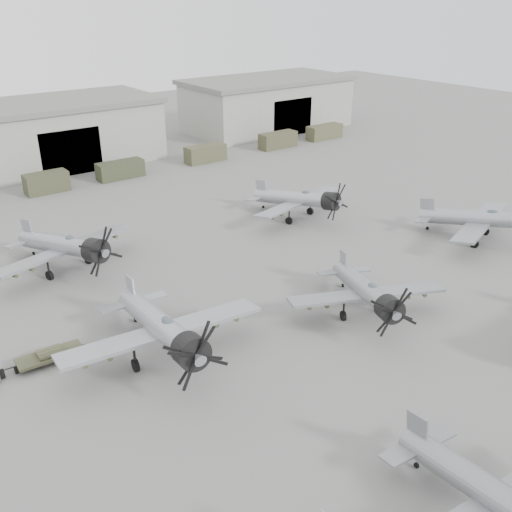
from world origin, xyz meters
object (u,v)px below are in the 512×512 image
Objects in this scene: tug_trailer at (8,368)px; aircraft_far_1 at (301,199)px; aircraft_mid_3 at (485,219)px; aircraft_near_1 at (510,506)px; aircraft_mid_1 at (164,329)px; aircraft_far_0 at (67,246)px; aircraft_mid_2 at (369,293)px.

aircraft_far_1 is at bearing 18.92° from tug_trailer.
tug_trailer is (-43.09, 5.62, -1.75)m from aircraft_mid_3.
aircraft_near_1 is 35.38m from aircraft_mid_3.
aircraft_mid_1 reaches higher than aircraft_near_1.
aircraft_mid_1 is 10.13m from tug_trailer.
aircraft_mid_2 is at bearing -70.22° from aircraft_far_0.
aircraft_near_1 is 0.88× the size of aircraft_mid_1.
aircraft_mid_1 is 1.10× the size of aircraft_mid_3.
aircraft_mid_1 is 16.82m from aircraft_far_0.
aircraft_far_1 is at bearing -21.70° from aircraft_far_0.
aircraft_mid_2 is (9.43, 16.89, -0.03)m from aircraft_near_1.
aircraft_far_1 is at bearing 36.29° from aircraft_mid_1.
aircraft_mid_3 is (34.35, -0.88, -0.20)m from aircraft_mid_1.
tug_trailer is at bearing 154.14° from aircraft_mid_3.
aircraft_far_0 is 1.06× the size of aircraft_far_1.
aircraft_far_1 is 1.69× the size of tug_trailer.
aircraft_near_1 is 1.05× the size of aircraft_mid_2.
aircraft_far_1 reaches higher than aircraft_near_1.
aircraft_mid_1 reaches higher than tug_trailer.
aircraft_far_0 reaches higher than tug_trailer.
aircraft_mid_1 is (-5.24, 20.99, 0.31)m from aircraft_near_1.
aircraft_near_1 is 39.94m from aircraft_far_1.
aircraft_mid_2 is 0.92× the size of aircraft_far_1.
aircraft_far_0 is (-14.84, 20.92, 0.25)m from aircraft_mid_2.
aircraft_mid_3 is at bearing 33.99° from aircraft_mid_2.
aircraft_far_0 reaches higher than aircraft_far_1.
aircraft_mid_1 is 1.19× the size of aircraft_mid_2.
tug_trailer is (-13.98, 25.73, -1.64)m from aircraft_near_1.
aircraft_mid_3 reaches higher than aircraft_mid_2.
aircraft_far_1 is (9.46, 18.31, 0.11)m from aircraft_mid_2.
aircraft_mid_1 is at bearing -25.60° from tug_trailer.
aircraft_near_1 is at bearing -94.49° from aircraft_mid_2.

